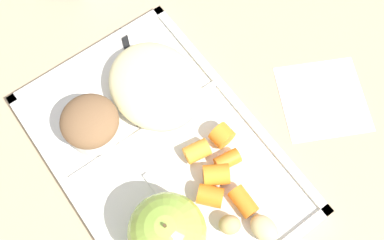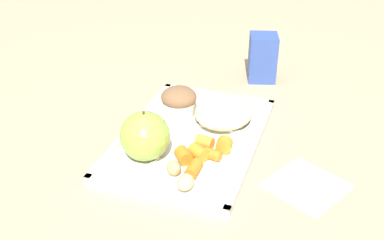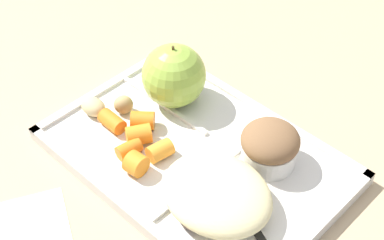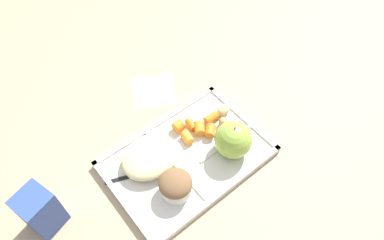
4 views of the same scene
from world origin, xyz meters
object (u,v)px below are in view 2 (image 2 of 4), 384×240
object	(u,v)px
lunch_tray	(191,139)
green_apple	(145,136)
bran_muffin	(179,101)
milk_carton	(263,58)
plastic_fork	(221,112)

from	to	relation	value
lunch_tray	green_apple	world-z (taller)	green_apple
bran_muffin	milk_carton	bearing A→B (deg)	-26.14
milk_carton	bran_muffin	bearing A→B (deg)	137.90
green_apple	plastic_fork	world-z (taller)	green_apple
bran_muffin	milk_carton	distance (m)	0.27
milk_carton	plastic_fork	bearing A→B (deg)	153.68
lunch_tray	milk_carton	world-z (taller)	milk_carton
bran_muffin	plastic_fork	distance (m)	0.09
bran_muffin	milk_carton	size ratio (longest dim) A/B	0.65
bran_muffin	lunch_tray	bearing A→B (deg)	-144.72
lunch_tray	plastic_fork	distance (m)	0.11
lunch_tray	bran_muffin	size ratio (longest dim) A/B	5.07
plastic_fork	milk_carton	size ratio (longest dim) A/B	1.32
green_apple	bran_muffin	distance (m)	0.16
green_apple	plastic_fork	size ratio (longest dim) A/B	0.63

